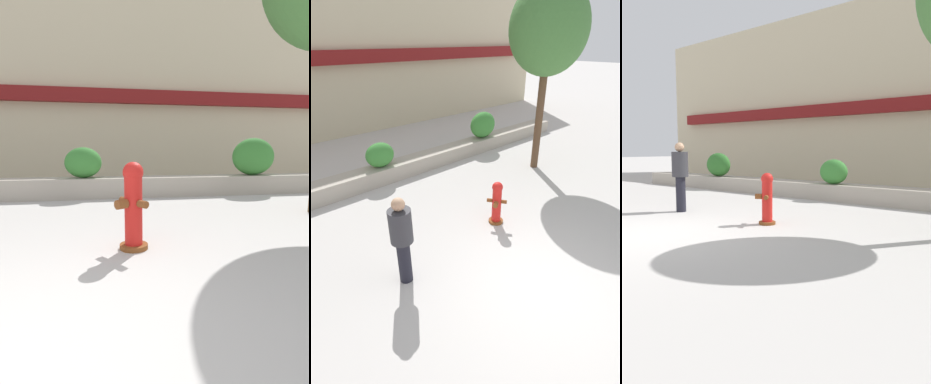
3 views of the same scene
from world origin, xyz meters
TOP-DOWN VIEW (x-y plane):
  - ground_plane at (0.00, 0.00)m, footprint 120.00×120.00m
  - planter_wall_low at (0.00, 6.00)m, footprint 18.00×0.70m
  - hedge_bush_1 at (0.21, 6.00)m, footprint 0.90×0.61m
  - hedge_bush_2 at (4.76, 6.00)m, footprint 1.19×0.70m
  - fire_hydrant at (1.00, 1.95)m, footprint 0.49×0.49m
  - street_tree at (4.71, 3.42)m, footprint 2.48×2.23m
  - pedestrian at (-1.70, 1.79)m, footprint 0.40×0.40m

SIDE VIEW (x-z plane):
  - ground_plane at x=0.00m, z-range 0.00..0.00m
  - planter_wall_low at x=0.00m, z-range 0.00..0.50m
  - fire_hydrant at x=1.00m, z-range 0.01..1.09m
  - hedge_bush_1 at x=0.21m, z-range 0.50..1.26m
  - pedestrian at x=-1.70m, z-range 0.12..1.85m
  - hedge_bush_2 at x=4.76m, z-range 0.50..1.50m
  - street_tree at x=4.71m, z-range 1.46..7.05m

